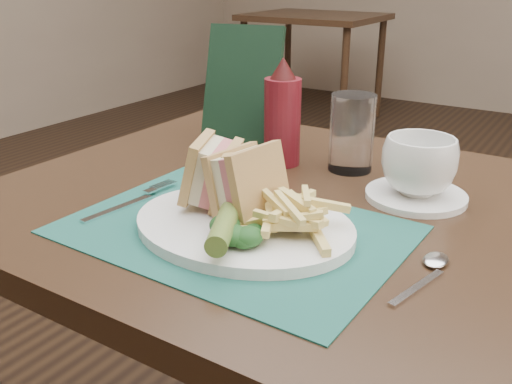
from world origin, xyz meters
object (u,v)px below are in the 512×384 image
Objects in this scene: sandwich_half_b at (236,177)px; ketchup_bottle at (282,112)px; sandwich_half_a at (197,170)px; saucer at (416,196)px; drinking_glass at (352,133)px; check_presenter at (242,89)px; table_bg_left at (313,68)px; coffee_cup at (419,166)px; plate at (244,226)px; placemat at (234,230)px.

sandwich_half_b is 0.26m from ketchup_bottle.
sandwich_half_a is 0.50× the size of ketchup_bottle.
drinking_glass is at bearing 153.53° from saucer.
check_presenter is (-0.36, 0.07, 0.11)m from saucer.
table_bg_left is 6.00× the size of saucer.
drinking_glass reaches higher than coffee_cup.
check_presenter reaches higher than saucer.
saucer is 1.37× the size of coffee_cup.
drinking_glass is at bearing 46.82° from sandwich_half_a.
table_bg_left is 8.23× the size of coffee_cup.
table_bg_left is 3.19m from check_presenter.
sandwich_half_b is 0.28m from coffee_cup.
table_bg_left is 3.50m from sandwich_half_a.
plate is 0.30m from ketchup_bottle.
placemat is 2.91× the size of saucer.
sandwich_half_b is (1.50, -3.15, 0.44)m from table_bg_left.
sandwich_half_a reaches higher than table_bg_left.
sandwich_half_a is 0.72× the size of drinking_glass.
placemat is at bearing -52.06° from sandwich_half_b.
saucer is at bearing 58.18° from sandwich_half_b.
saucer reaches higher than placemat.
plate is 0.07m from sandwich_half_b.
check_presenter reaches higher than drinking_glass.
placemat is 0.29m from coffee_cup.
plate is at bearing -33.83° from sandwich_half_a.
table_bg_left is at bearing 119.70° from coffee_cup.
ketchup_bottle reaches higher than drinking_glass.
plate is 0.11m from sandwich_half_a.
sandwich_half_b is 0.28m from drinking_glass.
drinking_glass is 0.12m from ketchup_bottle.
placemat reaches higher than table_bg_left.
coffee_cup is at bearing -25.72° from check_presenter.
saucer is 0.17m from drinking_glass.
ketchup_bottle reaches higher than plate.
drinking_glass is 0.70× the size of ketchup_bottle.
table_bg_left is at bearing 100.45° from check_presenter.
plate is (1.52, -3.18, 0.38)m from table_bg_left.
table_bg_left is 4.84× the size of ketchup_bottle.
drinking_glass reaches higher than sandwich_half_b.
drinking_glass is (0.02, 0.30, 0.06)m from plate.
sandwich_half_b reaches higher than plate.
sandwich_half_a is at bearing -138.07° from saucer.
plate is 3.22× the size of sandwich_half_a.
table_bg_left is at bearing 115.41° from placemat.
table_bg_left is 2.07× the size of placemat.
sandwich_half_b is 0.73× the size of drinking_glass.
plate is 1.29× the size of check_presenter.
check_presenter is (-0.12, 0.29, 0.05)m from sandwich_half_a.
check_presenter reaches higher than plate.
drinking_glass is at bearing 89.97° from sandwich_half_b.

